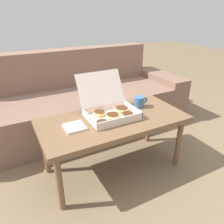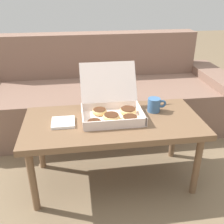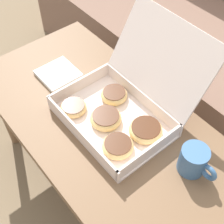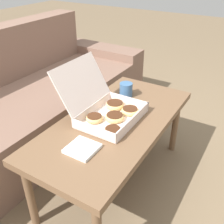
{
  "view_description": "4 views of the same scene",
  "coord_description": "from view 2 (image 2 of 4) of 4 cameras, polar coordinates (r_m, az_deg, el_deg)",
  "views": [
    {
      "loc": [
        -0.71,
        -1.37,
        1.25
      ],
      "look_at": [
        -0.0,
        -0.03,
        0.53
      ],
      "focal_mm": 35.0,
      "sensor_mm": 36.0,
      "label": 1
    },
    {
      "loc": [
        -0.22,
        -1.52,
        1.27
      ],
      "look_at": [
        -0.0,
        -0.03,
        0.53
      ],
      "focal_mm": 42.0,
      "sensor_mm": 36.0,
      "label": 2
    },
    {
      "loc": [
        0.52,
        -0.46,
        1.34
      ],
      "look_at": [
        -0.0,
        -0.03,
        0.53
      ],
      "focal_mm": 50.0,
      "sensor_mm": 36.0,
      "label": 3
    },
    {
      "loc": [
        -1.1,
        -0.69,
        1.29
      ],
      "look_at": [
        -0.0,
        -0.03,
        0.53
      ],
      "focal_mm": 42.0,
      "sensor_mm": 36.0,
      "label": 4
    }
  ],
  "objects": [
    {
      "name": "coffee_table",
      "position": [
        1.71,
        0.25,
        -3.23
      ],
      "size": [
        1.14,
        0.54,
        0.48
      ],
      "color": "brown",
      "rests_on": "ground_plane"
    },
    {
      "name": "napkin_stack",
      "position": [
        1.67,
        -10.58,
        -2.25
      ],
      "size": [
        0.14,
        0.14,
        0.02
      ],
      "color": "white",
      "rests_on": "coffee_table"
    },
    {
      "name": "ground_plane",
      "position": [
        1.99,
        0.02,
        -13.34
      ],
      "size": [
        12.0,
        12.0,
        0.0
      ],
      "primitive_type": "plane",
      "color": "#756047"
    },
    {
      "name": "pastry_box",
      "position": [
        1.71,
        0.15,
        0.64
      ],
      "size": [
        0.39,
        0.42,
        0.3
      ],
      "color": "silver",
      "rests_on": "coffee_table"
    },
    {
      "name": "couch",
      "position": [
        2.56,
        -2.64,
        3.45
      ],
      "size": [
        2.48,
        0.85,
        0.84
      ],
      "color": "#7A5B4C",
      "rests_on": "ground_plane"
    },
    {
      "name": "coffee_mug",
      "position": [
        1.81,
        9.21,
        1.55
      ],
      "size": [
        0.13,
        0.09,
        0.09
      ],
      "color": "#3D6693",
      "rests_on": "coffee_table"
    }
  ]
}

